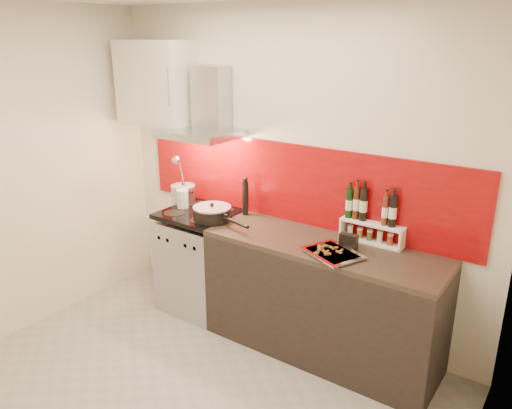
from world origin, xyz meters
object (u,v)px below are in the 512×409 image
Objects in this scene: saute_pan at (213,213)px; pepper_mill at (245,197)px; stock_pot at (183,194)px; baking_tray at (332,253)px; counter at (321,299)px; range_stove at (201,261)px.

pepper_mill is (0.13, 0.27, 0.09)m from saute_pan.
pepper_mill is (0.63, 0.08, 0.07)m from stock_pot.
baking_tray is at bearing -8.73° from stock_pot.
pepper_mill is at bearing 7.24° from stock_pot.
counter is 1.58m from stock_pot.
baking_tray reaches higher than range_stove.
range_stove is at bearing -151.33° from pepper_mill.
stock_pot is 0.54m from saute_pan.
saute_pan is at bearing 177.13° from baking_tray.
counter is 3.83× the size of baking_tray.
saute_pan reaches higher than range_stove.
pepper_mill reaches higher than saute_pan.
range_stove is 1.94× the size of baking_tray.
stock_pot is at bearing 175.82° from counter.
range_stove is at bearing 174.22° from baking_tray.
pepper_mill is at bearing 63.94° from saute_pan.
counter is at bearing 134.13° from baking_tray.
stock_pot is (-1.48, 0.11, 0.54)m from counter.
range_stove is 4.16× the size of stock_pot.
stock_pot is (-0.28, 0.11, 0.55)m from range_stove.
stock_pot is 0.47× the size of baking_tray.
range_stove is 2.76× the size of pepper_mill.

